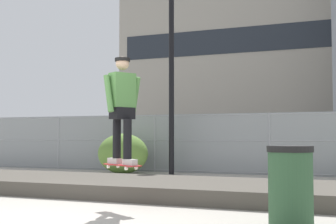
# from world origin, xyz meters

# --- Properties ---
(ground_plane) EXTENTS (120.00, 120.00, 0.00)m
(ground_plane) POSITION_xyz_m (0.00, 0.00, 0.00)
(ground_plane) COLOR #9E998E
(gravel_berm) EXTENTS (10.29, 2.51, 0.28)m
(gravel_berm) POSITION_xyz_m (0.00, 3.37, 0.14)
(gravel_berm) COLOR #4C473F
(gravel_berm) RESTS_ON ground_plane
(skateboard) EXTENTS (0.79, 0.58, 0.07)m
(skateboard) POSITION_xyz_m (0.70, 1.37, 0.70)
(skateboard) COLOR #B22D2D
(skater) EXTENTS (0.67, 0.62, 1.68)m
(skater) POSITION_xyz_m (0.70, 1.37, 1.66)
(skater) COLOR #B2ADA8
(skater) RESTS_ON skateboard
(chain_fence) EXTENTS (18.54, 0.06, 1.85)m
(chain_fence) POSITION_xyz_m (0.00, 8.70, 0.93)
(chain_fence) COLOR gray
(chain_fence) RESTS_ON ground_plane
(street_lamp) EXTENTS (0.44, 0.44, 6.59)m
(street_lamp) POSITION_xyz_m (-0.96, 7.92, 4.11)
(street_lamp) COLOR black
(street_lamp) RESTS_ON ground_plane
(parked_car_near) EXTENTS (4.50, 2.15, 1.66)m
(parked_car_near) POSITION_xyz_m (-3.28, 11.91, 0.84)
(parked_car_near) COLOR #B7BABF
(parked_car_near) RESTS_ON ground_plane
(library_building) EXTENTS (23.95, 11.34, 16.86)m
(library_building) POSITION_xyz_m (-6.50, 43.93, 8.43)
(library_building) COLOR gray
(library_building) RESTS_ON ground_plane
(shrub_left) EXTENTS (1.59, 1.30, 1.23)m
(shrub_left) POSITION_xyz_m (-2.45, 7.62, 0.61)
(shrub_left) COLOR #567A33
(shrub_left) RESTS_ON ground_plane
(trash_bin) EXTENTS (0.59, 0.59, 1.03)m
(trash_bin) POSITION_xyz_m (3.28, 1.02, 0.52)
(trash_bin) COLOR #2D5133
(trash_bin) RESTS_ON ground_plane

